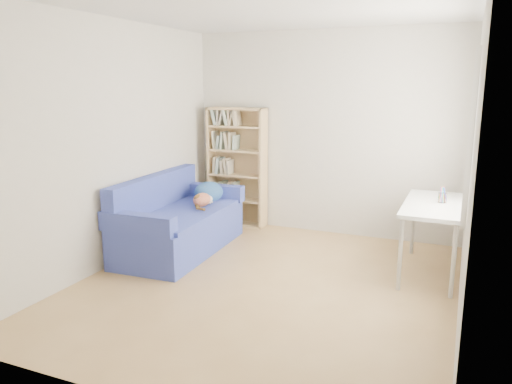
% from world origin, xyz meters
% --- Properties ---
extents(ground, '(4.00, 4.00, 0.00)m').
position_xyz_m(ground, '(0.00, 0.00, 0.00)').
color(ground, '#A47D4A').
rests_on(ground, ground).
extents(room_shell, '(3.54, 4.04, 2.62)m').
position_xyz_m(room_shell, '(0.10, 0.03, 1.64)').
color(room_shell, silver).
rests_on(room_shell, ground).
extents(sofa, '(0.93, 1.82, 0.88)m').
position_xyz_m(sofa, '(-1.35, 0.61, 0.33)').
color(sofa, navy).
rests_on(sofa, ground).
extents(bookshelf, '(0.81, 0.25, 1.62)m').
position_xyz_m(bookshelf, '(-1.17, 1.86, 0.75)').
color(bookshelf, tan).
rests_on(bookshelf, ground).
extents(desk, '(0.57, 1.24, 0.75)m').
position_xyz_m(desk, '(1.45, 0.97, 0.68)').
color(desk, white).
rests_on(desk, ground).
extents(pen_cup, '(0.09, 0.09, 0.17)m').
position_xyz_m(pen_cup, '(1.52, 1.03, 0.81)').
color(pen_cup, white).
rests_on(pen_cup, desk).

